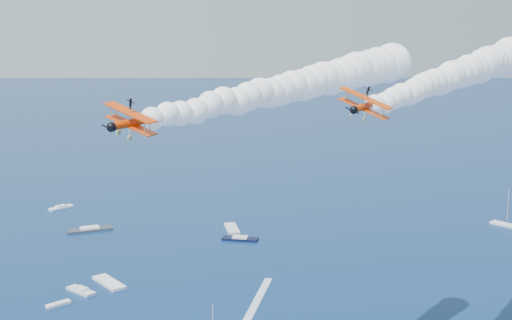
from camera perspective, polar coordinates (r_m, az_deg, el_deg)
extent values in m
cube|color=white|center=(178.25, -16.34, -11.59)|extent=(6.26, 4.72, 0.70)
cube|color=silver|center=(253.04, 20.40, -5.16)|extent=(8.50, 11.56, 0.70)
cube|color=white|center=(270.72, -16.13, -3.89)|extent=(9.56, 8.00, 0.70)
cube|color=silver|center=(233.38, -2.05, -5.79)|extent=(4.39, 12.60, 0.70)
cube|color=silver|center=(185.18, -14.57, -10.64)|extent=(7.93, 9.01, 0.70)
cube|color=black|center=(221.80, -1.35, -6.68)|extent=(12.20, 8.00, 0.70)
cube|color=white|center=(189.20, -12.32, -10.07)|extent=(9.21, 13.12, 0.70)
cube|color=#323943|center=(238.87, -13.86, -5.72)|extent=(15.67, 7.53, 0.70)
cube|color=white|center=(171.53, -0.11, -12.15)|extent=(17.11, 35.60, 0.04)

